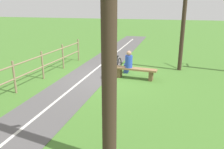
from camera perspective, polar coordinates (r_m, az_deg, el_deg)
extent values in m
plane|color=#477A2D|center=(10.76, -0.83, -0.78)|extent=(80.00, 80.00, 0.00)
cube|color=#565454|center=(7.74, -16.82, -8.98)|extent=(2.55, 36.02, 0.02)
cube|color=silver|center=(7.73, -16.83, -8.91)|extent=(0.53, 32.00, 0.00)
cube|color=#937047|center=(10.55, 5.69, 1.38)|extent=(2.00, 0.56, 0.08)
cube|color=brown|center=(10.47, 9.58, -0.33)|extent=(0.19, 0.36, 0.42)
cube|color=brown|center=(10.81, 1.85, 0.47)|extent=(0.19, 0.36, 0.42)
cylinder|color=#2847B7|center=(10.54, 4.15, 3.21)|extent=(0.36, 0.36, 0.56)
sphere|color=#9E755B|center=(10.45, 4.19, 5.24)|extent=(0.23, 0.23, 0.23)
torus|color=black|center=(10.48, 0.35, 0.89)|extent=(0.07, 0.76, 0.76)
torus|color=black|center=(11.43, 1.81, 2.27)|extent=(0.07, 0.76, 0.76)
cylinder|color=black|center=(10.87, 1.12, 3.23)|extent=(0.07, 0.87, 0.04)
cylinder|color=black|center=(10.77, 0.89, 2.22)|extent=(0.06, 0.63, 0.35)
cylinder|color=black|center=(10.99, 1.34, 3.92)|extent=(0.03, 0.03, 0.20)
cube|color=black|center=(10.96, 1.35, 4.48)|extent=(0.09, 0.20, 0.05)
cube|color=navy|center=(11.49, 3.47, 1.49)|extent=(0.22, 0.32, 0.43)
cube|color=#2A438C|center=(11.50, 4.05, 1.16)|extent=(0.06, 0.22, 0.19)
cylinder|color=#847051|center=(14.02, -8.28, 5.99)|extent=(0.08, 0.08, 1.27)
cylinder|color=#847051|center=(12.42, -11.98, 4.34)|extent=(0.08, 0.08, 1.27)
cylinder|color=#847051|center=(10.90, -16.72, 2.19)|extent=(0.08, 0.08, 1.27)
cylinder|color=#847051|center=(9.50, -22.91, -0.64)|extent=(0.08, 0.08, 1.27)
cylinder|color=#847051|center=(10.07, -19.86, 3.30)|extent=(0.58, 9.24, 0.06)
cylinder|color=#847051|center=(10.20, -19.57, 0.53)|extent=(0.58, 9.24, 0.06)
cylinder|color=#38281E|center=(12.13, 16.97, 10.06)|extent=(0.20, 0.20, 3.93)
cylinder|color=#38281E|center=(4.43, -0.71, 0.65)|extent=(0.30, 0.30, 4.13)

